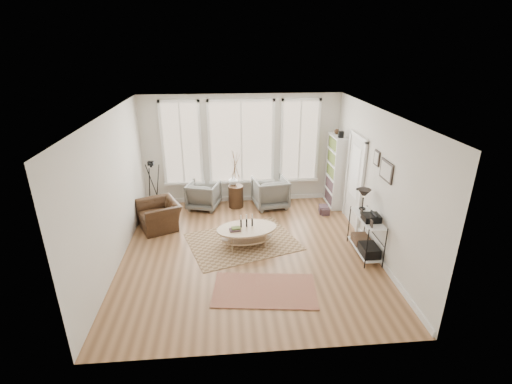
{
  "coord_description": "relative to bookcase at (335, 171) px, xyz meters",
  "views": [
    {
      "loc": [
        -0.44,
        -6.76,
        4.11
      ],
      "look_at": [
        0.2,
        0.6,
        1.1
      ],
      "focal_mm": 26.0,
      "sensor_mm": 36.0,
      "label": 1
    }
  ],
  "objects": [
    {
      "name": "armchair_left",
      "position": [
        -3.47,
        0.09,
        -0.6
      ],
      "size": [
        0.96,
        0.97,
        0.72
      ],
      "primitive_type": "imported",
      "rotation": [
        0.0,
        0.0,
        2.85
      ],
      "color": "slate",
      "rests_on": "ground"
    },
    {
      "name": "bookcase",
      "position": [
        0.0,
        0.0,
        0.0
      ],
      "size": [
        0.31,
        0.85,
        2.06
      ],
      "color": "white",
      "rests_on": "ground"
    },
    {
      "name": "armchair_right",
      "position": [
        -1.71,
        0.03,
        -0.56
      ],
      "size": [
        0.99,
        1.01,
        0.8
      ],
      "primitive_type": "imported",
      "rotation": [
        0.0,
        0.0,
        3.31
      ],
      "color": "slate",
      "rests_on": "ground"
    },
    {
      "name": "rug_main",
      "position": [
        -2.55,
        -1.81,
        -0.95
      ],
      "size": [
        2.67,
        2.31,
        0.01
      ],
      "primitive_type": "cube",
      "rotation": [
        0.0,
        0.0,
        0.31
      ],
      "color": "brown",
      "rests_on": "ground"
    },
    {
      "name": "book_stack_near",
      "position": [
        -0.39,
        -0.5,
        -0.86
      ],
      "size": [
        0.27,
        0.32,
        0.19
      ],
      "primitive_type": "cube",
      "rotation": [
        0.0,
        0.0,
        -0.13
      ],
      "color": "brown",
      "rests_on": "ground"
    },
    {
      "name": "vase",
      "position": [
        -2.69,
        0.2,
        -0.24
      ],
      "size": [
        0.24,
        0.24,
        0.24
      ],
      "primitive_type": "imported",
      "rotation": [
        0.0,
        0.0,
        0.05
      ],
      "color": "silver",
      "rests_on": "side_table"
    },
    {
      "name": "door",
      "position": [
        0.13,
        -1.08,
        0.17
      ],
      "size": [
        0.09,
        1.06,
        2.22
      ],
      "color": "silver",
      "rests_on": "ground"
    },
    {
      "name": "low_shelf",
      "position": [
        -0.06,
        -2.52,
        -0.44
      ],
      "size": [
        0.38,
        1.08,
        1.3
      ],
      "color": "white",
      "rests_on": "ground"
    },
    {
      "name": "rug_runner",
      "position": [
        -2.25,
        -3.58,
        -0.94
      ],
      "size": [
        1.93,
        1.22,
        0.01
      ],
      "primitive_type": "cube",
      "rotation": [
        0.0,
        0.0,
        -0.12
      ],
      "color": "maroon",
      "rests_on": "ground"
    },
    {
      "name": "coffee_table",
      "position": [
        -2.47,
        -1.95,
        -0.64
      ],
      "size": [
        1.4,
        1.01,
        0.6
      ],
      "color": "tan",
      "rests_on": "ground"
    },
    {
      "name": "bay_window",
      "position": [
        -2.44,
        0.49,
        0.65
      ],
      "size": [
        4.14,
        0.12,
        2.24
      ],
      "color": "tan",
      "rests_on": "ground"
    },
    {
      "name": "side_table",
      "position": [
        -2.62,
        0.09,
        -0.16
      ],
      "size": [
        0.39,
        0.39,
        1.65
      ],
      "color": "#3B2517",
      "rests_on": "ground"
    },
    {
      "name": "tripod_camera",
      "position": [
        -4.68,
        -0.19,
        -0.31
      ],
      "size": [
        0.5,
        0.5,
        1.41
      ],
      "color": "black",
      "rests_on": "ground"
    },
    {
      "name": "accent_chair",
      "position": [
        -4.47,
        -0.94,
        -0.64
      ],
      "size": [
        1.25,
        1.19,
        0.63
      ],
      "primitive_type": "imported",
      "rotation": [
        0.0,
        0.0,
        -1.13
      ],
      "color": "#3B2517",
      "rests_on": "ground"
    },
    {
      "name": "wall_art",
      "position": [
        0.14,
        -2.49,
        0.92
      ],
      "size": [
        0.04,
        0.88,
        0.44
      ],
      "color": "black",
      "rests_on": "ground"
    },
    {
      "name": "room",
      "position": [
        -2.42,
        -2.2,
        0.47
      ],
      "size": [
        5.5,
        5.54,
        2.9
      ],
      "color": "#9A6C46",
      "rests_on": "ground"
    },
    {
      "name": "book_stack_far",
      "position": [
        -0.39,
        -0.57,
        -0.87
      ],
      "size": [
        0.23,
        0.28,
        0.17
      ],
      "primitive_type": "cube",
      "rotation": [
        0.0,
        0.0,
        0.08
      ],
      "color": "brown",
      "rests_on": "ground"
    }
  ]
}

